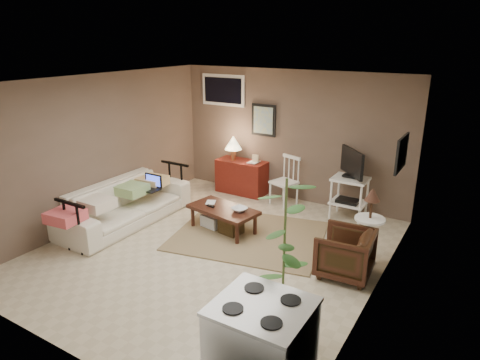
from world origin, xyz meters
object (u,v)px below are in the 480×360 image
Objects in this scene: potted_plant at (284,253)px; spindle_chair at (285,182)px; coffee_table at (223,217)px; side_table at (370,217)px; sofa at (125,197)px; stove at (261,355)px; red_console at (241,174)px; armchair at (345,251)px; tv_stand at (350,183)px.

spindle_chair is at bearing 115.29° from potted_plant.
potted_plant reaches higher than coffee_table.
side_table is (2.22, 0.21, 0.43)m from coffee_table.
sofa is at bearing 161.47° from potted_plant.
stove is (1.80, -4.19, 0.06)m from spindle_chair.
stove is (0.26, -0.94, -0.43)m from potted_plant.
potted_plant reaches higher than side_table.
sofa is 2.39m from red_console.
armchair is at bearing -35.52° from red_console.
spindle_chair is 1.32× the size of armchair.
coffee_table is at bearing -135.48° from tv_stand.
tv_stand is at bearing 95.83° from potted_plant.
red_console reaches higher than side_table.
sofa is 3.40× the size of armchair.
spindle_chair is at bearing 78.02° from coffee_table.
coffee_table is 2.09m from armchair.
side_table is 1.58× the size of armchair.
stove reaches higher than coffee_table.
sofa reaches higher than spindle_chair.
potted_plant is at bearing -12.25° from armchair.
red_console reaches higher than coffee_table.
side_table is at bearing -35.26° from spindle_chair.
tv_stand is 1.78× the size of armchair.
sofa reaches higher than coffee_table.
coffee_table is 1.81m from red_console.
red_console is 0.94× the size of tv_stand.
tv_stand is (2.21, -0.16, 0.25)m from red_console.
armchair is 0.40× the size of potted_plant.
spindle_chair is 0.52× the size of potted_plant.
stove is (-0.09, -2.86, -0.18)m from side_table.
coffee_table is 1.66m from sofa.
spindle_chair is (0.33, 1.55, 0.19)m from coffee_table.
potted_plant is (0.33, -3.21, 0.27)m from tv_stand.
side_table is 0.63× the size of potted_plant.
coffee_table is 1.21× the size of stove.
spindle_chair is (1.88, 2.11, -0.03)m from sofa.
stove is (0.59, -4.16, -0.16)m from tv_stand.
coffee_table is 2.61m from potted_plant.
side_table is 0.62m from armchair.
armchair is (2.74, -1.96, -0.05)m from red_console.
stove is at bearing -119.57° from sofa.
spindle_chair is 1.23m from tv_stand.
sofa is 3.85m from side_table.
sofa is 1.35× the size of potted_plant.
spindle_chair is 0.74× the size of tv_stand.
stove is at bearing -81.90° from tv_stand.
armchair is at bearing -85.75° from sofa.
side_table reaches higher than sofa.
side_table is at bearing 5.44° from coffee_table.
coffee_table is 2.27m from side_table.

